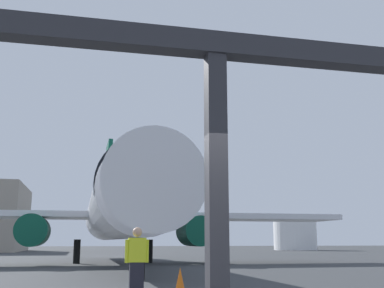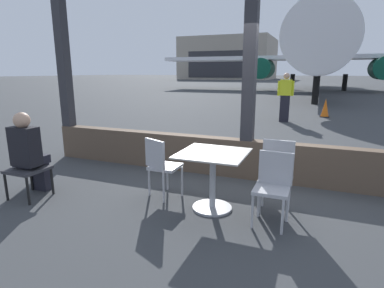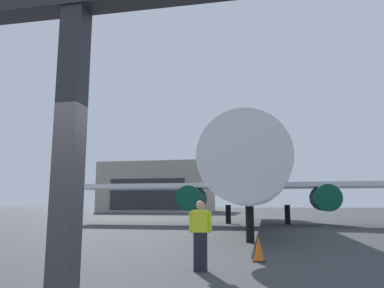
{
  "view_description": "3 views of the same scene",
  "coord_description": "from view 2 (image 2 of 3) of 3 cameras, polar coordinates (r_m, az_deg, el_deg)",
  "views": [
    {
      "loc": [
        -1.33,
        -4.69,
        1.42
      ],
      "look_at": [
        2.03,
        9.98,
        4.48
      ],
      "focal_mm": 44.86,
      "sensor_mm": 36.0,
      "label": 1
    },
    {
      "loc": [
        1.05,
        -5.07,
        1.78
      ],
      "look_at": [
        -0.31,
        -1.71,
        0.93
      ],
      "focal_mm": 29.04,
      "sensor_mm": 36.0,
      "label": 2
    },
    {
      "loc": [
        1.6,
        -2.78,
        1.67
      ],
      "look_at": [
        -1.19,
        11.27,
        3.99
      ],
      "focal_mm": 34.37,
      "sensor_mm": 36.0,
      "label": 3
    }
  ],
  "objects": [
    {
      "name": "lounge_bench",
      "position": [
        5.03,
        -27.87,
        -4.6
      ],
      "size": [
        0.48,
        0.48,
        0.44
      ],
      "color": "#2D2D33",
      "rests_on": "ground"
    },
    {
      "name": "cafe_chair_aisle_left",
      "position": [
        3.8,
        14.7,
        -6.75
      ],
      "size": [
        0.41,
        0.41,
        0.86
      ],
      "color": "#B2B2B7",
      "rests_on": "ground"
    },
    {
      "name": "ground_crew_worker",
      "position": [
        11.74,
        16.75,
        8.31
      ],
      "size": [
        0.56,
        0.22,
        1.74
      ],
      "color": "black",
      "rests_on": "ground"
    },
    {
      "name": "dining_table",
      "position": [
        4.06,
        3.83,
        -5.68
      ],
      "size": [
        0.85,
        0.85,
        0.77
      ],
      "color": "#ADA89E",
      "rests_on": "ground"
    },
    {
      "name": "cafe_chair_window_left",
      "position": [
        4.43,
        -5.76,
        -3.45
      ],
      "size": [
        0.51,
        0.51,
        0.87
      ],
      "color": "#B2B2B7",
      "rests_on": "ground"
    },
    {
      "name": "seated_passenger",
      "position": [
        5.02,
        -27.8,
        -1.17
      ],
      "size": [
        0.44,
        0.45,
        1.24
      ],
      "color": "black",
      "rests_on": "ground"
    },
    {
      "name": "window_frame",
      "position": [
        5.2,
        10.32,
        7.36
      ],
      "size": [
        7.83,
        0.24,
        3.62
      ],
      "color": "brown",
      "rests_on": "ground"
    },
    {
      "name": "traffic_cone",
      "position": [
        13.6,
        23.27,
        6.05
      ],
      "size": [
        0.36,
        0.36,
        0.73
      ],
      "color": "orange",
      "rests_on": "ground"
    },
    {
      "name": "distant_hangar",
      "position": [
        79.16,
        6.93,
        15.23
      ],
      "size": [
        20.44,
        18.04,
        9.55
      ],
      "color": "#9E9384",
      "rests_on": "ground"
    },
    {
      "name": "cafe_chair_window_right",
      "position": [
        4.12,
        15.27,
        -4.79
      ],
      "size": [
        0.4,
        0.4,
        0.93
      ],
      "color": "#B2B2B7",
      "rests_on": "ground"
    },
    {
      "name": "airplane",
      "position": [
        30.55,
        22.48,
        15.12
      ],
      "size": [
        30.44,
        30.74,
        10.17
      ],
      "color": "silver",
      "rests_on": "ground"
    },
    {
      "name": "ground_plane",
      "position": [
        45.12,
        20.96,
        10.04
      ],
      "size": [
        220.0,
        220.0,
        0.0
      ],
      "primitive_type": "plane",
      "color": "#383A3D"
    }
  ]
}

